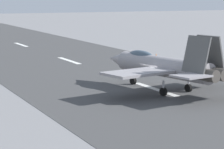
# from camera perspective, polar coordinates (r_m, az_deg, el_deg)

# --- Properties ---
(ground_plane) EXTENTS (400.00, 400.00, 0.00)m
(ground_plane) POSITION_cam_1_polar(r_m,az_deg,el_deg) (50.78, 4.90, -1.67)
(ground_plane) COLOR gray
(runway_strip) EXTENTS (240.00, 26.00, 0.02)m
(runway_strip) POSITION_cam_1_polar(r_m,az_deg,el_deg) (50.76, 4.91, -1.66)
(runway_strip) COLOR #404040
(runway_strip) RESTS_ON ground
(fighter_jet) EXTENTS (16.46, 14.38, 5.63)m
(fighter_jet) POSITION_cam_1_polar(r_m,az_deg,el_deg) (49.77, 5.64, 0.95)
(fighter_jet) COLOR gray
(fighter_jet) RESTS_ON ground
(crew_person) EXTENTS (0.38, 0.68, 1.71)m
(crew_person) POSITION_cam_1_polar(r_m,az_deg,el_deg) (64.85, 8.18, 1.33)
(crew_person) COLOR #1E2338
(crew_person) RESTS_ON ground
(marker_cone_far) EXTENTS (0.44, 0.44, 0.55)m
(marker_cone_far) POSITION_cam_1_polar(r_m,az_deg,el_deg) (76.43, 4.85, 2.07)
(marker_cone_far) COLOR orange
(marker_cone_far) RESTS_ON ground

